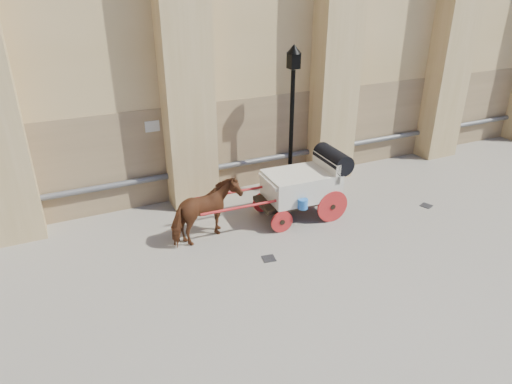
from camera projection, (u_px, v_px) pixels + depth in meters
ground at (274, 251)px, 11.85m from camera, size 90.00×90.00×0.00m
horse at (206, 212)px, 12.01m from camera, size 2.12×1.47×1.64m
carriage at (306, 182)px, 13.17m from camera, size 4.51×1.62×1.95m
street_lamp at (292, 118)px, 13.96m from camera, size 0.44×0.44×4.70m
drain_grate_near at (269, 259)px, 11.50m from camera, size 0.37×0.37×0.01m
drain_grate_far at (426, 206)px, 14.14m from camera, size 0.42×0.42×0.01m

